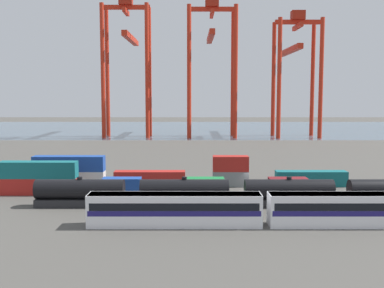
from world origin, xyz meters
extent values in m
plane|color=#4C4944|center=(0.00, 40.00, 0.00)|extent=(420.00, 420.00, 0.00)
cube|color=#475B6B|center=(0.00, 138.87, 0.00)|extent=(400.00, 110.00, 0.01)
cube|color=silver|center=(-12.12, -22.77, 1.95)|extent=(20.64, 3.10, 3.90)
cube|color=navy|center=(-12.12, -22.77, 1.85)|extent=(20.22, 3.14, 0.64)
cube|color=black|center=(-12.12, -22.77, 2.63)|extent=(19.81, 3.13, 0.90)
cube|color=slate|center=(-12.12, -22.77, 3.72)|extent=(20.43, 2.85, 0.36)
cube|color=silver|center=(9.41, -22.77, 1.95)|extent=(20.64, 3.10, 3.90)
cube|color=navy|center=(9.41, -22.77, 1.85)|extent=(20.22, 3.14, 0.64)
cube|color=black|center=(9.41, -22.77, 2.63)|extent=(19.81, 3.13, 0.90)
cube|color=slate|center=(9.41, -22.77, 3.72)|extent=(20.43, 2.85, 0.36)
cube|color=#232326|center=(-25.78, -12.84, 0.55)|extent=(12.38, 2.50, 1.10)
cylinder|color=black|center=(-25.78, -12.84, 2.46)|extent=(12.38, 2.73, 2.73)
cylinder|color=black|center=(-25.78, -12.84, 4.01)|extent=(0.70, 0.70, 0.36)
cube|color=#232326|center=(-11.12, -12.84, 0.55)|extent=(12.38, 2.50, 1.10)
cylinder|color=black|center=(-11.12, -12.84, 2.46)|extent=(12.38, 2.73, 2.73)
cylinder|color=black|center=(-11.12, -12.84, 4.01)|extent=(0.70, 0.70, 0.36)
cube|color=#232326|center=(3.53, -12.84, 0.55)|extent=(12.38, 2.50, 1.10)
cylinder|color=black|center=(3.53, -12.84, 2.46)|extent=(12.38, 2.73, 2.73)
cylinder|color=black|center=(3.53, -12.84, 4.01)|extent=(0.70, 0.70, 0.36)
cube|color=#AD211C|center=(-34.21, -4.68, 1.30)|extent=(12.10, 2.44, 2.60)
cube|color=#146066|center=(-34.21, -4.68, 3.90)|extent=(12.10, 2.44, 2.60)
cube|color=#1C4299|center=(-21.12, -4.68, 1.30)|extent=(6.04, 2.44, 2.60)
cube|color=#197538|center=(-8.03, -4.68, 1.30)|extent=(6.04, 2.44, 2.60)
cube|color=maroon|center=(5.07, -4.68, 1.30)|extent=(6.04, 2.44, 2.60)
cube|color=silver|center=(-31.12, 2.00, 1.30)|extent=(12.10, 2.44, 2.60)
cube|color=#1C4299|center=(-31.12, 2.00, 3.90)|extent=(12.10, 2.44, 2.60)
cube|color=#AD211C|center=(-17.28, 2.00, 1.30)|extent=(12.10, 2.44, 2.60)
cube|color=slate|center=(-3.45, 2.00, 1.30)|extent=(6.04, 2.44, 2.60)
cube|color=#AD211C|center=(-3.45, 2.00, 3.90)|extent=(6.04, 2.44, 2.60)
cube|color=#146066|center=(10.38, 2.00, 1.30)|extent=(12.10, 2.44, 2.60)
cylinder|color=red|center=(-41.93, 92.71, 23.93)|extent=(1.50, 1.50, 47.86)
cylinder|color=red|center=(-26.07, 92.71, 23.93)|extent=(1.50, 1.50, 47.86)
cylinder|color=red|center=(-41.93, 101.71, 23.93)|extent=(1.50, 1.50, 47.86)
cylinder|color=red|center=(-26.07, 101.71, 23.93)|extent=(1.50, 1.50, 47.86)
cube|color=red|center=(-34.00, 97.21, 47.06)|extent=(17.46, 1.20, 1.60)
cube|color=red|center=(-34.00, 97.21, 45.46)|extent=(1.20, 10.60, 1.60)
cube|color=red|center=(-34.00, 110.03, 37.36)|extent=(2.00, 36.61, 2.00)
cube|color=maroon|center=(-34.00, 97.21, 49.46)|extent=(4.80, 4.00, 3.20)
cylinder|color=red|center=(-11.08, 91.78, 23.59)|extent=(1.50, 1.50, 47.19)
cylinder|color=red|center=(5.41, 91.78, 23.59)|extent=(1.50, 1.50, 47.19)
cylinder|color=red|center=(-11.08, 102.65, 23.59)|extent=(1.50, 1.50, 47.19)
cylinder|color=red|center=(5.41, 102.65, 23.59)|extent=(1.50, 1.50, 47.19)
cube|color=red|center=(-2.83, 97.21, 46.39)|extent=(18.09, 1.20, 1.60)
cube|color=red|center=(-2.83, 97.21, 44.79)|extent=(1.20, 12.47, 1.60)
cube|color=red|center=(-2.83, 108.77, 37.97)|extent=(2.00, 33.02, 2.00)
cube|color=maroon|center=(-2.83, 97.21, 48.79)|extent=(4.80, 4.00, 3.20)
cylinder|color=red|center=(20.90, 91.27, 21.31)|extent=(1.50, 1.50, 42.62)
cylinder|color=red|center=(35.75, 91.27, 21.31)|extent=(1.50, 1.50, 42.62)
cylinder|color=red|center=(20.90, 103.16, 21.31)|extent=(1.50, 1.50, 42.62)
cylinder|color=red|center=(35.75, 103.16, 21.31)|extent=(1.50, 1.50, 42.62)
cube|color=red|center=(28.33, 97.21, 41.82)|extent=(16.45, 1.20, 1.60)
cube|color=red|center=(28.33, 97.21, 40.22)|extent=(1.20, 13.49, 1.60)
cube|color=red|center=(28.33, 110.46, 32.80)|extent=(2.00, 37.85, 2.00)
cube|color=maroon|center=(28.33, 97.21, 44.22)|extent=(4.80, 4.00, 3.20)
camera|label=1|loc=(-10.06, -78.18, 15.65)|focal=44.35mm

